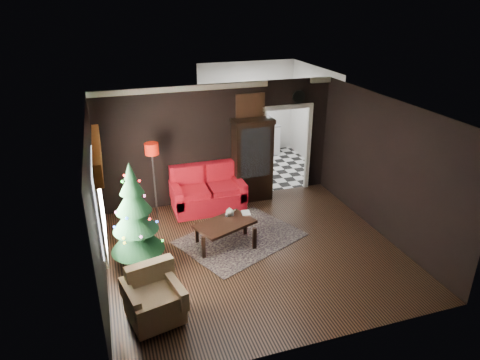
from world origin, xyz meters
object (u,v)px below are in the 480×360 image
object	(u,v)px
christmas_tree	(134,214)
kitchen_table	(257,161)
loveseat	(208,189)
armchair	(153,296)
coffee_table	(225,234)
wall_clock	(299,97)
teapot	(230,212)
floor_lamp	(155,184)
curio_cabinet	(252,162)

from	to	relation	value
christmas_tree	kitchen_table	size ratio (longest dim) A/B	2.44
loveseat	armchair	bearing A→B (deg)	-116.51
coffee_table	wall_clock	distance (m)	3.81
teapot	kitchen_table	distance (m)	3.48
loveseat	armchair	size ratio (longest dim) A/B	2.10
floor_lamp	wall_clock	size ratio (longest dim) A/B	5.79
curio_cabinet	kitchen_table	xyz separation A→B (m)	(0.65, 1.43, -0.57)
coffee_table	teapot	size ratio (longest dim) A/B	6.38
floor_lamp	coffee_table	bearing A→B (deg)	-54.17
floor_lamp	coffee_table	distance (m)	2.01
loveseat	coffee_table	size ratio (longest dim) A/B	1.54
christmas_tree	armchair	xyz separation A→B (m)	(0.08, -1.57, -0.59)
teapot	kitchen_table	bearing A→B (deg)	60.78
armchair	coffee_table	bearing A→B (deg)	33.85
loveseat	coffee_table	world-z (taller)	loveseat
christmas_tree	wall_clock	bearing A→B (deg)	28.16
curio_cabinet	floor_lamp	xyz separation A→B (m)	(-2.34, -0.31, -0.12)
floor_lamp	wall_clock	distance (m)	3.90
loveseat	floor_lamp	world-z (taller)	floor_lamp
christmas_tree	floor_lamp	bearing A→B (deg)	71.81
curio_cabinet	kitchen_table	bearing A→B (deg)	65.56
curio_cabinet	floor_lamp	bearing A→B (deg)	-172.51
teapot	kitchen_table	size ratio (longest dim) A/B	0.23
curio_cabinet	floor_lamp	world-z (taller)	curio_cabinet
coffee_table	teapot	world-z (taller)	teapot
coffee_table	wall_clock	bearing A→B (deg)	40.28
christmas_tree	wall_clock	distance (m)	4.84
curio_cabinet	christmas_tree	distance (m)	3.54
wall_clock	floor_lamp	bearing A→B (deg)	-172.16
floor_lamp	christmas_tree	distance (m)	1.81
coffee_table	kitchen_table	world-z (taller)	kitchen_table
curio_cabinet	floor_lamp	size ratio (longest dim) A/B	1.03
teapot	kitchen_table	world-z (taller)	kitchen_table
coffee_table	kitchen_table	size ratio (longest dim) A/B	1.48
kitchen_table	christmas_tree	bearing A→B (deg)	-135.89
loveseat	curio_cabinet	world-z (taller)	curio_cabinet
loveseat	armchair	xyz separation A→B (m)	(-1.68, -3.37, -0.04)
christmas_tree	armchair	size ratio (longest dim) A/B	2.27
loveseat	teapot	bearing A→B (deg)	-85.72
teapot	wall_clock	bearing A→B (deg)	38.44
loveseat	curio_cabinet	xyz separation A→B (m)	(1.15, 0.22, 0.45)
wall_clock	kitchen_table	world-z (taller)	wall_clock
armchair	coffee_table	xyz separation A→B (m)	(1.61, 1.72, -0.20)
wall_clock	kitchen_table	bearing A→B (deg)	113.75
floor_lamp	christmas_tree	size ratio (longest dim) A/B	1.01
loveseat	christmas_tree	xyz separation A→B (m)	(-1.76, -1.80, 0.55)
curio_cabinet	floor_lamp	distance (m)	2.37
loveseat	kitchen_table	bearing A→B (deg)	42.51
loveseat	christmas_tree	size ratio (longest dim) A/B	0.93
curio_cabinet	wall_clock	xyz separation A→B (m)	(1.20, 0.18, 1.43)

